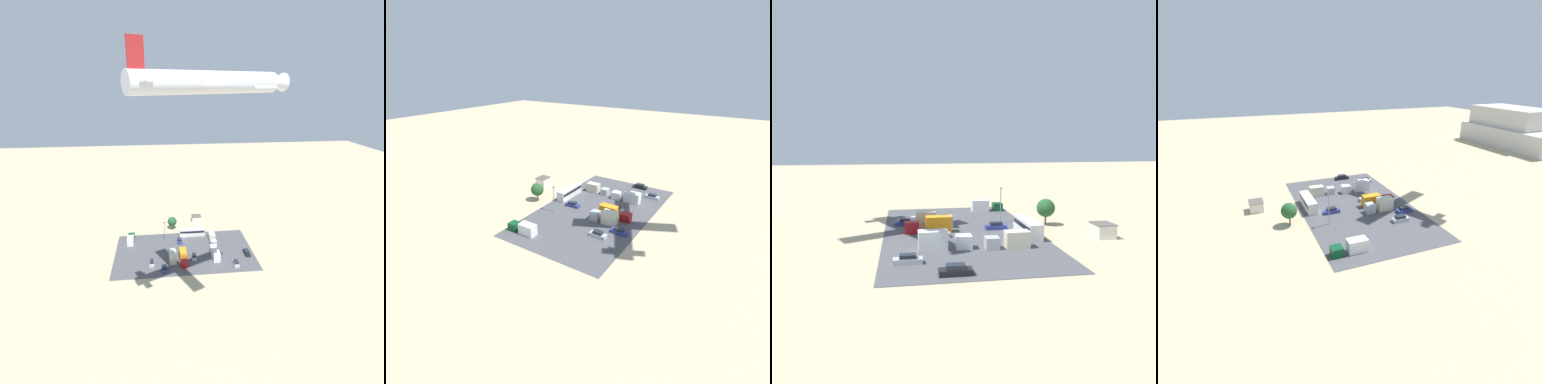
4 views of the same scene
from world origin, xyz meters
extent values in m
plane|color=tan|center=(0.00, 0.00, 0.00)|extent=(400.00, 400.00, 0.00)
cube|color=#4C4C51|center=(0.00, 9.90, 0.04)|extent=(51.94, 30.22, 0.08)
cube|color=silver|center=(-7.96, -16.34, 1.32)|extent=(4.04, 3.58, 2.65)
cube|color=#59514C|center=(-7.96, -16.34, 2.71)|extent=(4.28, 3.82, 0.12)
cube|color=silver|center=(-4.43, -2.63, 1.66)|extent=(10.58, 2.58, 3.17)
cube|color=black|center=(-4.43, -2.63, 2.23)|extent=(10.16, 2.62, 0.89)
cube|color=black|center=(-23.26, 14.12, 0.53)|extent=(1.82, 4.73, 0.90)
cube|color=#1E232D|center=(-23.26, 14.12, 1.31)|extent=(1.53, 2.65, 0.66)
cube|color=#ADB2B7|center=(-17.43, 20.57, 0.50)|extent=(1.72, 4.46, 0.85)
cube|color=#1E232D|center=(-17.43, 20.57, 1.24)|extent=(1.45, 2.50, 0.62)
cube|color=navy|center=(7.84, 20.84, 0.51)|extent=(1.79, 4.33, 0.86)
cube|color=#1E232D|center=(7.84, 20.84, 1.26)|extent=(1.50, 2.43, 0.63)
cube|color=#ADB2B7|center=(12.14, 17.17, 0.54)|extent=(1.75, 4.38, 0.93)
cube|color=#1E232D|center=(12.14, 17.17, 1.35)|extent=(1.47, 2.45, 0.68)
cube|color=#ADB2B7|center=(-3.14, 14.70, 0.53)|extent=(1.74, 4.58, 0.89)
cube|color=#1E232D|center=(-3.14, 14.70, 1.30)|extent=(1.47, 2.57, 0.66)
cube|color=navy|center=(1.21, 2.29, 0.53)|extent=(1.72, 4.41, 0.90)
cube|color=#1E232D|center=(1.21, 2.29, 1.31)|extent=(1.44, 2.47, 0.66)
cube|color=maroon|center=(0.83, 19.56, 1.21)|extent=(2.36, 2.82, 2.26)
cube|color=orange|center=(0.83, 14.23, 1.69)|extent=(2.36, 5.02, 3.23)
cube|color=silver|center=(-11.07, 11.04, 1.25)|extent=(2.45, 2.78, 2.34)
cube|color=white|center=(-11.07, 16.29, 1.75)|extent=(2.45, 4.94, 3.34)
cube|color=#ADB2B7|center=(-12.05, 6.30, 1.11)|extent=(2.35, 2.35, 2.07)
cube|color=beige|center=(-12.05, 1.87, 1.56)|extent=(2.35, 4.18, 2.95)
cube|color=#0C4723|center=(20.74, -2.93, 1.09)|extent=(2.46, 2.42, 2.03)
cube|color=white|center=(20.74, 1.65, 1.53)|extent=(2.46, 4.31, 2.89)
cube|color=#ADB2B7|center=(4.68, 12.12, 1.34)|extent=(2.57, 2.34, 2.52)
cube|color=beige|center=(4.68, 16.54, 1.88)|extent=(2.57, 4.16, 3.60)
cylinder|color=brown|center=(3.55, -9.37, 1.15)|extent=(0.36, 0.36, 2.29)
sphere|color=#235128|center=(3.55, -9.37, 3.78)|extent=(3.96, 3.96, 3.96)
cylinder|color=gray|center=(7.08, -0.21, 3.89)|extent=(0.20, 0.20, 7.62)
cube|color=#4C4C51|center=(7.08, -0.21, 7.88)|extent=(0.90, 0.28, 0.20)
camera|label=1|loc=(8.33, 108.96, 60.93)|focal=28.00mm
camera|label=2|loc=(68.98, 47.57, 40.17)|focal=28.00mm
camera|label=3|loc=(-72.29, 20.89, 18.90)|focal=35.00mm
camera|label=4|loc=(70.78, -19.64, 35.75)|focal=28.00mm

